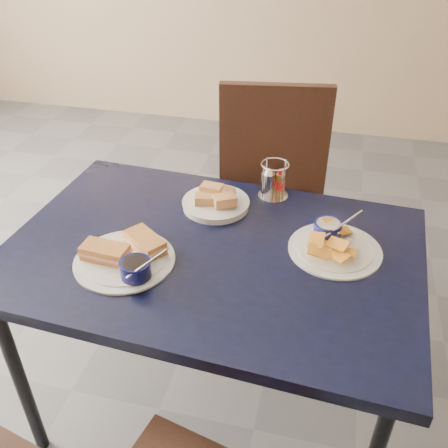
% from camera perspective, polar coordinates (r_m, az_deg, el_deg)
% --- Properties ---
extents(ground, '(6.00, 6.00, 0.00)m').
position_cam_1_polar(ground, '(2.27, -4.68, -14.07)').
color(ground, '#535459').
rests_on(ground, ground).
extents(dining_table, '(1.34, 0.94, 0.75)m').
position_cam_1_polar(dining_table, '(1.61, -1.38, -4.49)').
color(dining_table, black).
rests_on(dining_table, ground).
extents(chair_far, '(0.54, 0.52, 1.02)m').
position_cam_1_polar(chair_far, '(2.21, 5.82, 3.93)').
color(chair_far, black).
rests_on(chair_far, ground).
extents(sandwich_plate, '(0.32, 0.31, 0.12)m').
position_cam_1_polar(sandwich_plate, '(1.53, -11.03, -3.60)').
color(sandwich_plate, white).
rests_on(sandwich_plate, dining_table).
extents(plantain_plate, '(0.29, 0.29, 0.12)m').
position_cam_1_polar(plantain_plate, '(1.60, 12.28, -2.07)').
color(plantain_plate, white).
rests_on(plantain_plate, dining_table).
extents(bread_basket, '(0.23, 0.23, 0.07)m').
position_cam_1_polar(bread_basket, '(1.76, -0.91, 2.60)').
color(bread_basket, white).
rests_on(bread_basket, dining_table).
extents(condiment_caddy, '(0.11, 0.11, 0.14)m').
position_cam_1_polar(condiment_caddy, '(1.81, 5.58, 4.76)').
color(condiment_caddy, silver).
rests_on(condiment_caddy, dining_table).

